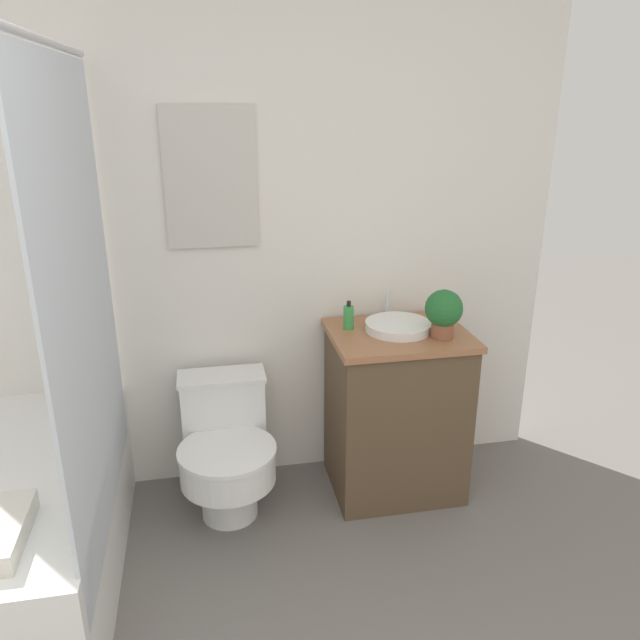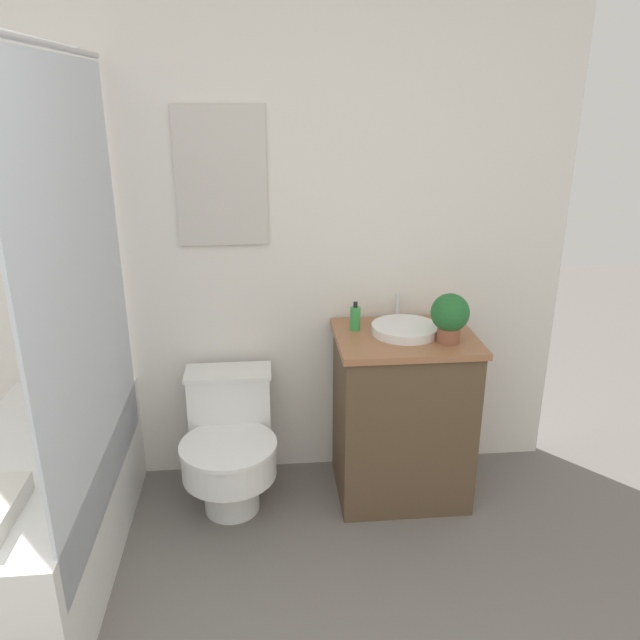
{
  "view_description": "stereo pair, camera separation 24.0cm",
  "coord_description": "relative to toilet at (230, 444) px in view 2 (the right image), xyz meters",
  "views": [
    {
      "loc": [
        -0.11,
        -0.5,
        1.83
      ],
      "look_at": [
        0.35,
        1.84,
        0.96
      ],
      "focal_mm": 35.0,
      "sensor_mm": 36.0,
      "label": 1
    },
    {
      "loc": [
        0.13,
        -0.53,
        1.83
      ],
      "look_at": [
        0.35,
        1.84,
        0.96
      ],
      "focal_mm": 35.0,
      "sensor_mm": 36.0,
      "label": 2
    }
  ],
  "objects": [
    {
      "name": "soap_bottle",
      "position": [
        0.59,
        0.11,
        0.56
      ],
      "size": [
        0.05,
        0.05,
        0.13
      ],
      "color": "green",
      "rests_on": "vanity"
    },
    {
      "name": "wall_back",
      "position": [
        0.05,
        0.32,
        0.94
      ],
      "size": [
        3.14,
        0.07,
        2.5
      ],
      "color": "white",
      "rests_on": "ground_plane"
    },
    {
      "name": "shower_area",
      "position": [
        -0.72,
        -0.37,
        0.01
      ],
      "size": [
        0.57,
        1.32,
        1.98
      ],
      "color": "white",
      "rests_on": "ground_plane"
    },
    {
      "name": "potted_plant",
      "position": [
        0.97,
        -0.08,
        0.62
      ],
      "size": [
        0.17,
        0.17,
        0.22
      ],
      "color": "brown",
      "rests_on": "vanity"
    },
    {
      "name": "vanity",
      "position": [
        0.8,
        0.03,
        0.1
      ],
      "size": [
        0.63,
        0.5,
        0.81
      ],
      "color": "brown",
      "rests_on": "ground_plane"
    },
    {
      "name": "toilet",
      "position": [
        0.0,
        0.0,
        0.0
      ],
      "size": [
        0.43,
        0.57,
        0.61
      ],
      "color": "white",
      "rests_on": "ground_plane"
    },
    {
      "name": "sink",
      "position": [
        0.8,
        0.05,
        0.52
      ],
      "size": [
        0.3,
        0.34,
        0.13
      ],
      "color": "white",
      "rests_on": "vanity"
    }
  ]
}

